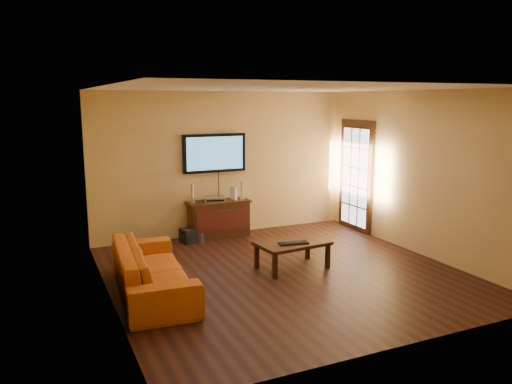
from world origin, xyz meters
TOP-DOWN VIEW (x-y plane):
  - ground_plane at (0.00, 0.00)m, footprint 5.00×5.00m
  - room_walls at (0.00, 0.62)m, footprint 5.00×5.00m
  - french_door at (2.46, 1.70)m, footprint 0.07×1.02m
  - media_console at (-0.20, 2.27)m, footprint 1.17×0.45m
  - television at (-0.20, 2.45)m, footprint 1.22×0.08m
  - coffee_table at (0.21, 0.14)m, footprint 1.13×0.75m
  - sofa at (-1.95, 0.05)m, footprint 0.81×2.26m
  - speaker_left at (-0.69, 2.31)m, footprint 0.10×0.10m
  - speaker_right at (0.28, 2.28)m, footprint 0.09×0.09m
  - av_receiver at (-0.28, 2.24)m, footprint 0.43×0.35m
  - game_console at (0.11, 2.29)m, footprint 0.08×0.18m
  - subwoofer at (-0.83, 2.14)m, footprint 0.31×0.31m
  - bottle at (-0.64, 1.90)m, footprint 0.07×0.07m
  - keyboard at (0.17, 0.04)m, footprint 0.46×0.23m

SIDE VIEW (x-z plane):
  - ground_plane at x=0.00m, z-range 0.00..0.00m
  - bottle at x=-0.64m, z-range -0.01..0.21m
  - subwoofer at x=-0.83m, z-range 0.00..0.26m
  - media_console at x=-0.20m, z-range 0.00..0.69m
  - coffee_table at x=0.21m, z-range 0.16..0.58m
  - keyboard at x=0.17m, z-range 0.42..0.45m
  - sofa at x=-1.95m, z-range 0.00..0.87m
  - av_receiver at x=-0.28m, z-range 0.69..0.78m
  - game_console at x=0.11m, z-range 0.69..0.93m
  - speaker_right at x=0.28m, z-range 0.68..1.02m
  - speaker_left at x=-0.69m, z-range 0.68..1.03m
  - french_door at x=2.46m, z-range -0.06..2.16m
  - television at x=-0.20m, z-range 1.20..1.92m
  - room_walls at x=0.00m, z-range -0.81..4.19m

